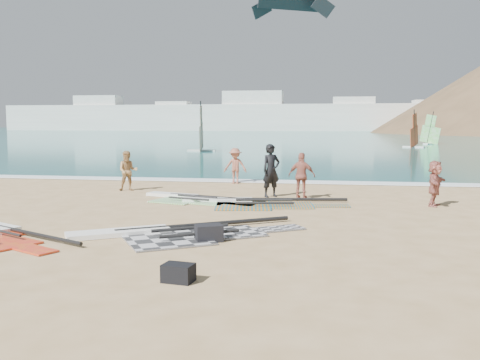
% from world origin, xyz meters
% --- Properties ---
extents(ground, '(300.00, 300.00, 0.00)m').
position_xyz_m(ground, '(0.00, 0.00, 0.00)').
color(ground, tan).
rests_on(ground, ground).
extents(sea, '(300.00, 240.00, 0.06)m').
position_xyz_m(sea, '(0.00, 132.00, 0.00)').
color(sea, '#0D605C').
rests_on(sea, ground).
extents(surf_line, '(300.00, 1.20, 0.04)m').
position_xyz_m(surf_line, '(0.00, 12.30, 0.00)').
color(surf_line, white).
rests_on(surf_line, ground).
extents(far_town, '(160.00, 8.00, 12.00)m').
position_xyz_m(far_town, '(-15.72, 150.00, 4.49)').
color(far_town, white).
rests_on(far_town, ground).
extents(rig_grey, '(5.90, 4.34, 0.20)m').
position_xyz_m(rig_grey, '(-0.65, 0.11, 0.05)').
color(rig_grey, '#28282A').
rests_on(rig_grey, ground).
extents(rig_green, '(4.77, 2.62, 0.19)m').
position_xyz_m(rig_green, '(-1.81, 6.10, 0.05)').
color(rig_green, green).
rests_on(rig_green, ground).
extents(rig_orange, '(5.89, 2.64, 0.20)m').
position_xyz_m(rig_orange, '(0.58, 5.47, 0.05)').
color(rig_orange, orange).
rests_on(rig_orange, ground).
extents(gear_bag_near, '(0.76, 0.68, 0.40)m').
position_xyz_m(gear_bag_near, '(0.45, -0.41, 0.20)').
color(gear_bag_near, black).
rests_on(gear_bag_near, ground).
extents(gear_bag_far, '(0.59, 0.46, 0.32)m').
position_xyz_m(gear_bag_far, '(0.63, -3.68, 0.16)').
color(gear_bag_far, black).
rests_on(gear_bag_far, ground).
extents(person_wetsuit, '(0.88, 0.82, 2.01)m').
position_xyz_m(person_wetsuit, '(1.09, 7.37, 1.00)').
color(person_wetsuit, black).
rests_on(person_wetsuit, ground).
extents(beachgoer_left, '(0.96, 0.85, 1.65)m').
position_xyz_m(beachgoer_left, '(-4.94, 8.21, 0.83)').
color(beachgoer_left, tan).
rests_on(beachgoer_left, ground).
extents(beachgoer_mid, '(1.07, 0.63, 1.64)m').
position_xyz_m(beachgoer_mid, '(-1.02, 11.50, 0.82)').
color(beachgoer_mid, '#995945').
rests_on(beachgoer_mid, ground).
extents(beachgoer_back, '(1.07, 0.59, 1.72)m').
position_xyz_m(beachgoer_back, '(2.26, 7.07, 0.86)').
color(beachgoer_back, '#AA5F4D').
rests_on(beachgoer_back, ground).
extents(beachgoer_right, '(0.95, 1.51, 1.55)m').
position_xyz_m(beachgoer_right, '(6.78, 6.06, 0.78)').
color(beachgoer_right, '#B16458').
rests_on(beachgoer_right, ground).
extents(windsurfer_left, '(2.72, 3.21, 4.82)m').
position_xyz_m(windsurfer_left, '(-8.78, 36.82, 1.37)').
color(windsurfer_left, white).
rests_on(windsurfer_left, ground).
extents(windsurfer_centre, '(2.37, 2.57, 4.21)m').
position_xyz_m(windsurfer_centre, '(12.37, 48.27, 1.24)').
color(windsurfer_centre, white).
rests_on(windsurfer_centre, ground).
extents(windsurfer_right, '(2.25, 2.21, 4.15)m').
position_xyz_m(windsurfer_right, '(15.62, 57.24, 1.23)').
color(windsurfer_right, white).
rests_on(windsurfer_right, ground).
extents(kitesurf_kite, '(8.07, 4.73, 2.79)m').
position_xyz_m(kitesurf_kite, '(-0.96, 46.09, 15.44)').
color(kitesurf_kite, black).
rests_on(kitesurf_kite, ground).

